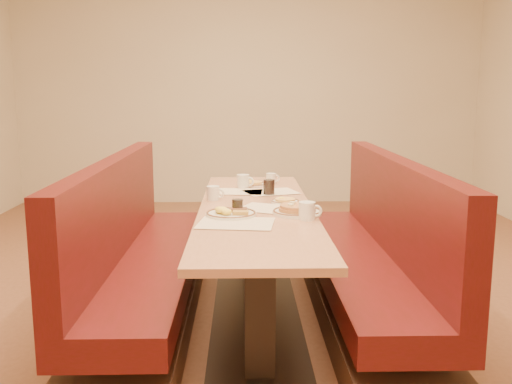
{
  "coord_description": "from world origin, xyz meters",
  "views": [
    {
      "loc": [
        -0.08,
        -3.49,
        1.47
      ],
      "look_at": [
        0.0,
        -0.02,
        0.85
      ],
      "focal_mm": 40.0,
      "sensor_mm": 36.0,
      "label": 1
    }
  ],
  "objects_px": {
    "eggs_plate": "(230,213)",
    "coffee_mug_b": "(214,193)",
    "soda_tumbler_near": "(237,207)",
    "diner_table": "(256,265)",
    "coffee_mug_c": "(271,178)",
    "booth_right": "(370,266)",
    "pancake_plate": "(297,210)",
    "booth_left": "(141,268)",
    "coffee_mug_d": "(244,181)",
    "coffee_mug_a": "(308,210)",
    "soda_tumbler_mid": "(269,187)"
  },
  "relations": [
    {
      "from": "soda_tumbler_near",
      "to": "soda_tumbler_mid",
      "type": "bearing_deg",
      "value": 71.0
    },
    {
      "from": "diner_table",
      "to": "coffee_mug_a",
      "type": "height_order",
      "value": "coffee_mug_a"
    },
    {
      "from": "eggs_plate",
      "to": "soda_tumbler_near",
      "type": "distance_m",
      "value": 0.07
    },
    {
      "from": "booth_right",
      "to": "pancake_plate",
      "type": "distance_m",
      "value": 0.68
    },
    {
      "from": "eggs_plate",
      "to": "coffee_mug_a",
      "type": "bearing_deg",
      "value": -12.97
    },
    {
      "from": "pancake_plate",
      "to": "coffee_mug_a",
      "type": "height_order",
      "value": "coffee_mug_a"
    },
    {
      "from": "coffee_mug_b",
      "to": "soda_tumbler_mid",
      "type": "height_order",
      "value": "soda_tumbler_mid"
    },
    {
      "from": "diner_table",
      "to": "coffee_mug_c",
      "type": "relative_size",
      "value": 22.81
    },
    {
      "from": "booth_right",
      "to": "eggs_plate",
      "type": "bearing_deg",
      "value": -164.02
    },
    {
      "from": "soda_tumbler_near",
      "to": "eggs_plate",
      "type": "bearing_deg",
      "value": -126.28
    },
    {
      "from": "booth_right",
      "to": "pancake_plate",
      "type": "relative_size",
      "value": 8.54
    },
    {
      "from": "pancake_plate",
      "to": "coffee_mug_a",
      "type": "bearing_deg",
      "value": -72.99
    },
    {
      "from": "diner_table",
      "to": "coffee_mug_a",
      "type": "distance_m",
      "value": 0.62
    },
    {
      "from": "booth_right",
      "to": "soda_tumbler_near",
      "type": "xyz_separation_m",
      "value": [
        -0.85,
        -0.2,
        0.43
      ]
    },
    {
      "from": "pancake_plate",
      "to": "booth_left",
      "type": "bearing_deg",
      "value": 167.96
    },
    {
      "from": "booth_left",
      "to": "eggs_plate",
      "type": "distance_m",
      "value": 0.75
    },
    {
      "from": "soda_tumbler_mid",
      "to": "coffee_mug_a",
      "type": "bearing_deg",
      "value": -76.85
    },
    {
      "from": "coffee_mug_b",
      "to": "soda_tumbler_near",
      "type": "relative_size",
      "value": 1.37
    },
    {
      "from": "booth_right",
      "to": "soda_tumbler_near",
      "type": "bearing_deg",
      "value": -166.8
    },
    {
      "from": "booth_left",
      "to": "coffee_mug_c",
      "type": "height_order",
      "value": "booth_left"
    },
    {
      "from": "coffee_mug_a",
      "to": "coffee_mug_b",
      "type": "bearing_deg",
      "value": 141.64
    },
    {
      "from": "diner_table",
      "to": "coffee_mug_d",
      "type": "relative_size",
      "value": 19.16
    },
    {
      "from": "coffee_mug_d",
      "to": "coffee_mug_b",
      "type": "bearing_deg",
      "value": -93.62
    },
    {
      "from": "coffee_mug_c",
      "to": "coffee_mug_d",
      "type": "distance_m",
      "value": 0.29
    },
    {
      "from": "coffee_mug_b",
      "to": "soda_tumbler_near",
      "type": "bearing_deg",
      "value": -52.23
    },
    {
      "from": "pancake_plate",
      "to": "soda_tumbler_near",
      "type": "distance_m",
      "value": 0.35
    },
    {
      "from": "booth_right",
      "to": "coffee_mug_b",
      "type": "distance_m",
      "value": 1.13
    },
    {
      "from": "booth_left",
      "to": "coffee_mug_d",
      "type": "bearing_deg",
      "value": 47.29
    },
    {
      "from": "pancake_plate",
      "to": "eggs_plate",
      "type": "relative_size",
      "value": 0.99
    },
    {
      "from": "diner_table",
      "to": "coffee_mug_a",
      "type": "xyz_separation_m",
      "value": [
        0.28,
        -0.35,
        0.43
      ]
    },
    {
      "from": "diner_table",
      "to": "eggs_plate",
      "type": "xyz_separation_m",
      "value": [
        -0.15,
        -0.25,
        0.39
      ]
    },
    {
      "from": "coffee_mug_a",
      "to": "coffee_mug_c",
      "type": "relative_size",
      "value": 1.22
    },
    {
      "from": "eggs_plate",
      "to": "coffee_mug_b",
      "type": "bearing_deg",
      "value": 103.81
    },
    {
      "from": "pancake_plate",
      "to": "diner_table",
      "type": "bearing_deg",
      "value": 139.07
    },
    {
      "from": "diner_table",
      "to": "coffee_mug_b",
      "type": "distance_m",
      "value": 0.56
    },
    {
      "from": "eggs_plate",
      "to": "coffee_mug_b",
      "type": "xyz_separation_m",
      "value": [
        -0.12,
        0.5,
        0.03
      ]
    },
    {
      "from": "pancake_plate",
      "to": "soda_tumbler_near",
      "type": "relative_size",
      "value": 3.3
    },
    {
      "from": "diner_table",
      "to": "soda_tumbler_near",
      "type": "bearing_deg",
      "value": -119.76
    },
    {
      "from": "booth_right",
      "to": "eggs_plate",
      "type": "xyz_separation_m",
      "value": [
        -0.89,
        -0.25,
        0.41
      ]
    },
    {
      "from": "coffee_mug_c",
      "to": "booth_right",
      "type": "bearing_deg",
      "value": -66.73
    },
    {
      "from": "diner_table",
      "to": "booth_left",
      "type": "distance_m",
      "value": 0.73
    },
    {
      "from": "diner_table",
      "to": "soda_tumbler_near",
      "type": "height_order",
      "value": "soda_tumbler_near"
    },
    {
      "from": "coffee_mug_c",
      "to": "diner_table",
      "type": "bearing_deg",
      "value": -108.92
    },
    {
      "from": "soda_tumbler_near",
      "to": "coffee_mug_a",
      "type": "bearing_deg",
      "value": -21.48
    },
    {
      "from": "pancake_plate",
      "to": "coffee_mug_d",
      "type": "bearing_deg",
      "value": 108.85
    },
    {
      "from": "soda_tumbler_near",
      "to": "diner_table",
      "type": "bearing_deg",
      "value": 60.24
    },
    {
      "from": "booth_left",
      "to": "booth_right",
      "type": "height_order",
      "value": "same"
    },
    {
      "from": "pancake_plate",
      "to": "soda_tumbler_mid",
      "type": "height_order",
      "value": "soda_tumbler_mid"
    },
    {
      "from": "booth_right",
      "to": "coffee_mug_d",
      "type": "height_order",
      "value": "booth_right"
    },
    {
      "from": "booth_left",
      "to": "soda_tumbler_near",
      "type": "bearing_deg",
      "value": -17.77
    }
  ]
}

